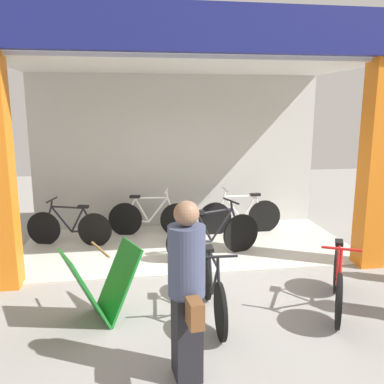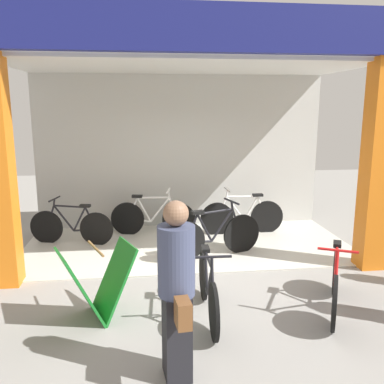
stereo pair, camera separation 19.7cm
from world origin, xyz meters
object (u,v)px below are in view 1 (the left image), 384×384
Objects in this scene: bicycle_inside_2 at (151,218)px; sandwich_board_sign at (102,284)px; bicycle_parked_1 at (213,289)px; bicycle_inside_0 at (240,216)px; bicycle_inside_3 at (214,235)px; bicycle_inside_1 at (69,227)px; bicycle_parked_0 at (338,281)px; pedestrian_0 at (187,290)px.

bicycle_inside_2 reaches higher than sandwich_board_sign.
bicycle_parked_1 is at bearing -5.49° from sandwich_board_sign.
bicycle_inside_0 is 1.00× the size of bicycle_inside_3.
bicycle_inside_2 is (1.51, 0.37, 0.02)m from bicycle_inside_1.
sandwich_board_sign is (-0.74, -3.20, 0.08)m from bicycle_inside_2.
bicycle_inside_3 is at bearing 46.78° from sandwich_board_sign.
sandwich_board_sign is (0.77, -2.83, 0.10)m from bicycle_inside_1.
sandwich_board_sign is at bearing -103.09° from bicycle_inside_2.
bicycle_inside_3 is (2.51, -0.98, 0.04)m from bicycle_inside_1.
bicycle_inside_3 is at bearing 78.10° from bicycle_parked_1.
bicycle_parked_0 is at bearing -59.25° from bicycle_inside_3.
bicycle_inside_2 is 1.12× the size of bicycle_parked_0.
bicycle_parked_1 is at bearing 179.41° from bicycle_parked_0.
bicycle_parked_0 is 0.87× the size of pedestrian_0.
bicycle_inside_1 is at bearing 141.20° from bicycle_parked_0.
sandwich_board_sign is (-1.32, 0.13, 0.09)m from bicycle_parked_1.
bicycle_parked_1 is at bearing -80.10° from bicycle_inside_2.
bicycle_inside_2 is at bearing 76.91° from sandwich_board_sign.
pedestrian_0 reaches higher than bicycle_inside_3.
bicycle_inside_3 is 3.24m from pedestrian_0.
bicycle_parked_0 reaches higher than sandwich_board_sign.
bicycle_inside_0 is 1.13× the size of bicycle_parked_0.
bicycle_inside_0 is 1.79m from bicycle_inside_2.
bicycle_inside_2 is 3.37m from bicycle_parked_1.
bicycle_inside_1 is 0.96× the size of bicycle_parked_1.
bicycle_parked_0 is at bearing -0.59° from bicycle_parked_1.
bicycle_parked_1 is at bearing -101.90° from bicycle_inside_3.
bicycle_inside_3 is 1.67× the size of sandwich_board_sign.
bicycle_inside_2 is 1.03× the size of bicycle_parked_1.
bicycle_parked_0 is at bearing -56.81° from bicycle_inside_2.
pedestrian_0 is (-2.07, -1.09, 0.52)m from bicycle_parked_0.
bicycle_parked_0 is 2.39m from pedestrian_0.
bicycle_inside_1 is at bearing 105.19° from sandwich_board_sign.
bicycle_parked_1 is 1.61× the size of sandwich_board_sign.
bicycle_inside_0 is at bearing -3.71° from bicycle_inside_2.
bicycle_inside_3 is at bearing -122.70° from bicycle_inside_0.
pedestrian_0 is at bearing -111.21° from bicycle_inside_0.
bicycle_inside_1 is at bearing -175.63° from bicycle_inside_0.
bicycle_inside_3 is (1.00, -1.34, 0.01)m from bicycle_inside_2.
bicycle_inside_3 is at bearing 120.75° from bicycle_parked_0.
bicycle_inside_1 is 3.62m from bicycle_parked_1.
bicycle_parked_0 is at bearing -2.81° from sandwich_board_sign.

